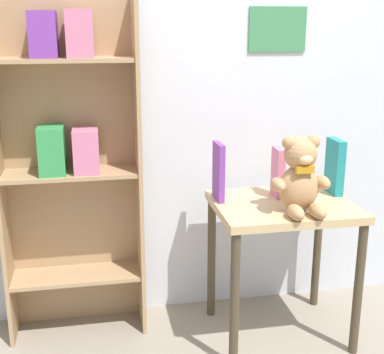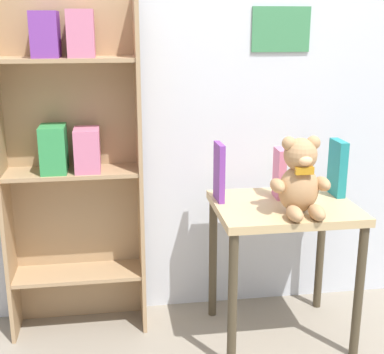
% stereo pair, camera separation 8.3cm
% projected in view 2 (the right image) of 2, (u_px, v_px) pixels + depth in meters
% --- Properties ---
extents(wall_back, '(4.80, 0.07, 2.50)m').
position_uv_depth(wall_back, '(255.00, 61.00, 2.56)').
color(wall_back, silver).
rests_on(wall_back, ground_plane).
extents(bookshelf_side, '(0.63, 0.23, 1.56)m').
position_uv_depth(bookshelf_side, '(71.00, 150.00, 2.41)').
color(bookshelf_side, tan).
rests_on(bookshelf_side, ground_plane).
extents(display_table, '(0.62, 0.50, 0.65)m').
position_uv_depth(display_table, '(283.00, 226.00, 2.40)').
color(display_table, tan).
rests_on(display_table, ground_plane).
extents(teddy_bear, '(0.25, 0.23, 0.33)m').
position_uv_depth(teddy_bear, '(300.00, 179.00, 2.21)').
color(teddy_bear, tan).
rests_on(teddy_bear, display_table).
extents(book_standing_purple, '(0.03, 0.13, 0.26)m').
position_uv_depth(book_standing_purple, '(219.00, 172.00, 2.39)').
color(book_standing_purple, purple).
rests_on(book_standing_purple, display_table).
extents(book_standing_pink, '(0.04, 0.11, 0.23)m').
position_uv_depth(book_standing_pink, '(279.00, 173.00, 2.43)').
color(book_standing_pink, '#D17093').
rests_on(book_standing_pink, display_table).
extents(book_standing_teal, '(0.04, 0.13, 0.26)m').
position_uv_depth(book_standing_teal, '(337.00, 168.00, 2.47)').
color(book_standing_teal, teal).
rests_on(book_standing_teal, display_table).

